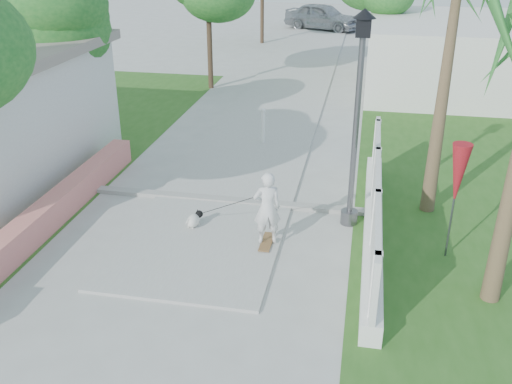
% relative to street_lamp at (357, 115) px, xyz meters
% --- Properties ---
extents(path_strip, '(3.20, 36.00, 0.06)m').
position_rel_street_lamp_xyz_m(path_strip, '(-2.90, 14.50, -2.40)').
color(path_strip, '#B7B7B2').
rests_on(path_strip, ground).
extents(curb, '(6.50, 0.25, 0.10)m').
position_rel_street_lamp_xyz_m(curb, '(-2.90, 0.50, -2.38)').
color(curb, '#999993').
rests_on(curb, ground).
extents(grass_left, '(8.00, 20.00, 0.01)m').
position_rel_street_lamp_xyz_m(grass_left, '(-9.90, 2.50, -2.42)').
color(grass_left, '#2C5B1C').
rests_on(grass_left, ground).
extents(pink_wall, '(0.45, 8.20, 0.80)m').
position_rel_street_lamp_xyz_m(pink_wall, '(-6.20, -1.95, -2.11)').
color(pink_wall, '#DD8271').
rests_on(pink_wall, ground).
extents(lattice_fence, '(0.35, 7.00, 1.50)m').
position_rel_street_lamp_xyz_m(lattice_fence, '(0.50, -0.50, -1.88)').
color(lattice_fence, white).
rests_on(lattice_fence, ground).
extents(building_right, '(6.00, 8.00, 2.60)m').
position_rel_street_lamp_xyz_m(building_right, '(3.10, 12.50, -1.13)').
color(building_right, silver).
rests_on(building_right, ground).
extents(street_lamp, '(0.44, 0.44, 4.44)m').
position_rel_street_lamp_xyz_m(street_lamp, '(0.00, 0.00, 0.00)').
color(street_lamp, '#59595E').
rests_on(street_lamp, ground).
extents(bollard, '(0.14, 0.14, 1.09)m').
position_rel_street_lamp_xyz_m(bollard, '(-2.70, 4.50, -1.84)').
color(bollard, white).
rests_on(bollard, ground).
extents(patio_umbrella, '(0.36, 0.36, 2.30)m').
position_rel_street_lamp_xyz_m(patio_umbrella, '(1.90, -1.00, -0.74)').
color(patio_umbrella, '#59595E').
rests_on(patio_umbrella, ground).
extents(tree_left_mid, '(3.20, 3.20, 4.85)m').
position_rel_street_lamp_xyz_m(tree_left_mid, '(-8.38, 2.98, 1.07)').
color(tree_left_mid, '#4C3826').
rests_on(tree_left_mid, ground).
extents(palm_far, '(1.80, 1.80, 5.30)m').
position_rel_street_lamp_xyz_m(palm_far, '(1.70, 1.00, 2.06)').
color(palm_far, brown).
rests_on(palm_far, ground).
extents(skateboarder, '(1.95, 0.98, 1.58)m').
position_rel_street_lamp_xyz_m(skateboarder, '(-2.18, -1.06, -1.72)').
color(skateboarder, brown).
rests_on(skateboarder, ground).
extents(dog, '(0.38, 0.51, 0.37)m').
position_rel_street_lamp_xyz_m(dog, '(-3.18, -0.85, -2.22)').
color(dog, white).
rests_on(dog, ground).
extents(parked_car, '(5.08, 3.54, 1.61)m').
position_rel_street_lamp_xyz_m(parked_car, '(-2.85, 25.62, -1.62)').
color(parked_car, '#ABAEB3').
rests_on(parked_car, ground).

